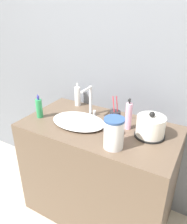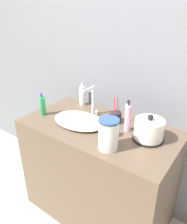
% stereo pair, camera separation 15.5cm
% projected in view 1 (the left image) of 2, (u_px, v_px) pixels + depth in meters
% --- Properties ---
extents(wall_back, '(6.00, 0.04, 2.60)m').
position_uv_depth(wall_back, '(120.00, 53.00, 1.62)').
color(wall_back, slate).
rests_on(wall_back, ground_plane).
extents(vanity_counter, '(1.13, 0.61, 0.83)m').
position_uv_depth(vanity_counter, '(98.00, 171.00, 1.75)').
color(vanity_counter, brown).
rests_on(vanity_counter, ground_plane).
extents(sink_basin, '(0.41, 0.29, 0.04)m').
position_uv_depth(sink_basin, '(79.00, 121.00, 1.60)').
color(sink_basin, white).
rests_on(sink_basin, vanity_counter).
extents(faucet, '(0.06, 0.14, 0.24)m').
position_uv_depth(faucet, '(90.00, 100.00, 1.67)').
color(faucet, silver).
rests_on(faucet, vanity_counter).
extents(electric_kettle, '(0.20, 0.20, 0.18)m').
position_uv_depth(electric_kettle, '(150.00, 127.00, 1.42)').
color(electric_kettle, black).
rests_on(electric_kettle, vanity_counter).
extents(toothbrush_cup, '(0.08, 0.08, 0.21)m').
position_uv_depth(toothbrush_cup, '(115.00, 116.00, 1.62)').
color(toothbrush_cup, '#232328').
rests_on(toothbrush_cup, vanity_counter).
extents(lotion_bottle, '(0.05, 0.05, 0.23)m').
position_uv_depth(lotion_bottle, '(129.00, 116.00, 1.50)').
color(lotion_bottle, '#EAA8C6').
rests_on(lotion_bottle, vanity_counter).
extents(shampoo_bottle, '(0.06, 0.06, 0.13)m').
position_uv_depth(shampoo_bottle, '(109.00, 128.00, 1.42)').
color(shampoo_bottle, '#28282D').
rests_on(shampoo_bottle, vanity_counter).
extents(mouthwash_bottle, '(0.05, 0.05, 0.19)m').
position_uv_depth(mouthwash_bottle, '(39.00, 108.00, 1.67)').
color(mouthwash_bottle, '#2D9956').
rests_on(mouthwash_bottle, vanity_counter).
extents(hand_cream_bottle, '(0.05, 0.05, 0.21)m').
position_uv_depth(hand_cream_bottle, '(78.00, 96.00, 1.87)').
color(hand_cream_bottle, white).
rests_on(hand_cream_bottle, vanity_counter).
extents(water_pitcher, '(0.12, 0.12, 0.19)m').
position_uv_depth(water_pitcher, '(114.00, 133.00, 1.29)').
color(water_pitcher, silver).
rests_on(water_pitcher, vanity_counter).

